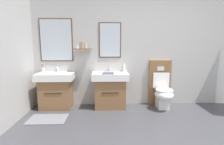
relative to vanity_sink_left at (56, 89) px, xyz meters
The scene contains 10 objects.
wall_back 2.28m from the vanity_sink_left, ahead, with size 5.49×0.27×2.51m.
bath_mat 0.71m from the vanity_sink_left, 90.00° to the right, with size 0.68×0.44×0.01m, color slate.
vanity_sink_left is the anchor object (origin of this frame).
tap_on_left_sink 0.45m from the vanity_sink_left, 90.00° to the left, with size 0.03×0.13×0.11m.
vanity_sink_right 1.14m from the vanity_sink_left, ahead, with size 0.75×0.47×0.75m.
tap_on_right_sink 1.23m from the vanity_sink_left, ahead, with size 0.03×0.13×0.11m.
toilet 2.25m from the vanity_sink_left, ahead, with size 0.48×0.62×1.00m.
toothbrush_cup 0.53m from the vanity_sink_left, 152.19° to the left, with size 0.07×0.07×0.21m.
soap_dispenser 1.52m from the vanity_sink_left, ahead, with size 0.06×0.06×0.20m.
folded_hand_towel 1.17m from the vanity_sink_left, ahead, with size 0.22×0.16×0.04m, color gray.
Camera 1 is at (-1.04, -1.64, 1.32)m, focal length 27.01 mm.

